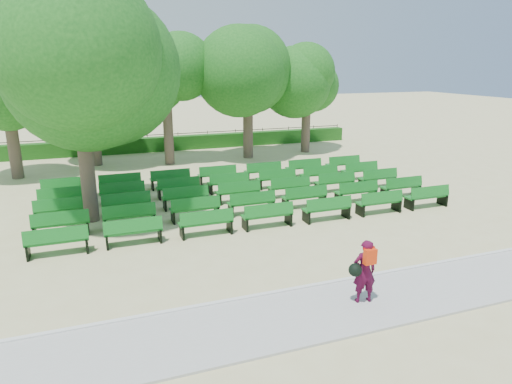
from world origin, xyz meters
The scene contains 9 objects.
ground centered at (0.00, 0.00, 0.00)m, with size 120.00×120.00×0.00m, color #C4BA81.
paving centered at (0.00, -7.40, 0.03)m, with size 30.00×2.20×0.06m, color #AFAEAA.
curb centered at (0.00, -6.25, 0.05)m, with size 30.00×0.12×0.10m, color silver.
hedge centered at (0.00, 14.00, 0.45)m, with size 26.00×0.70×0.90m, color #1B5315.
fence centered at (0.00, 14.40, 0.00)m, with size 26.00×0.10×1.02m, color black, non-canonical shape.
tree_line centered at (0.00, 10.00, 0.00)m, with size 21.80×6.80×7.04m, color #1F641C, non-canonical shape.
bench_array centered at (1.01, 1.47, 0.09)m, with size 1.79×0.60×1.12m.
tree_among centered at (-4.70, 1.13, 5.18)m, with size 5.68×5.68×7.75m.
person centered at (1.18, -7.36, 0.86)m, with size 0.75×0.47×1.55m.
Camera 1 is at (-4.51, -15.57, 5.50)m, focal length 32.00 mm.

